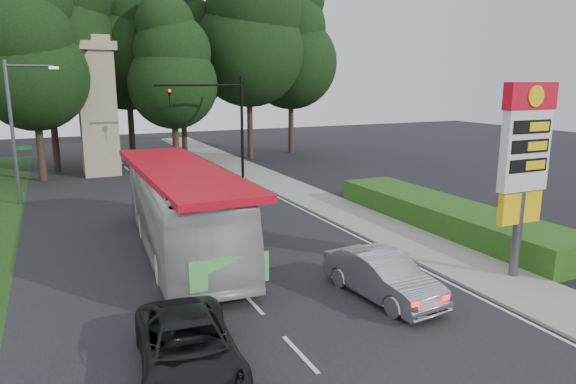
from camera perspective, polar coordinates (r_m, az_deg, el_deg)
name	(u,v)px	position (r m, az deg, el deg)	size (l,w,h in m)	color
ground	(309,364)	(13.44, 2.33, -18.60)	(120.00, 120.00, 0.00)	black
road_surface	(189,235)	(23.88, -10.99, -4.72)	(14.00, 80.00, 0.02)	black
sidewalk_right	(349,214)	(27.06, 6.74, -2.45)	(3.00, 80.00, 0.12)	gray
hedge	(447,216)	(25.60, 17.24, -2.53)	(3.00, 14.00, 1.20)	#284C14
gas_station_pylon	(525,155)	(19.14, 24.83, 3.80)	(2.10, 0.45, 6.85)	#59595E
traffic_signal_mast	(224,114)	(36.03, -7.16, 8.64)	(6.10, 0.35, 7.20)	black
streetlight_signs	(16,126)	(32.38, -27.97, 6.50)	(2.75, 0.98, 8.00)	#59595E
monument	(97,106)	(40.41, -20.43, 8.97)	(3.00, 3.00, 10.05)	gray
tree_center_left	(42,9)	(43.54, -25.62, 17.89)	(10.08, 10.08, 19.80)	#2D2116
tree_center_right	(125,29)	(45.86, -17.67, 16.88)	(9.24, 9.24, 18.15)	#2D2116
tree_east_near	(181,49)	(48.65, -11.84, 15.30)	(8.12, 8.12, 15.95)	#2D2116
tree_east_mid	(248,28)	(46.43, -4.42, 17.74)	(9.52, 9.52, 18.70)	#2D2116
tree_far_east	(291,43)	(50.13, 0.34, 16.22)	(8.68, 8.68, 17.05)	#2D2116
tree_monument_left	(31,53)	(39.28, -26.67, 13.61)	(7.28, 7.28, 14.30)	#2D2116
tree_monument_right	(172,66)	(40.72, -12.75, 13.55)	(6.72, 6.72, 13.20)	#2D2116
transit_bus	(181,210)	(21.27, -11.82, -1.97)	(2.95, 12.62, 3.52)	beige
sedan_silver	(383,276)	(16.99, 10.49, -9.15)	(1.58, 4.54, 1.50)	#ACAFB4
suv_charcoal	(188,348)	(12.95, -11.05, -16.61)	(2.28, 4.93, 1.37)	black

